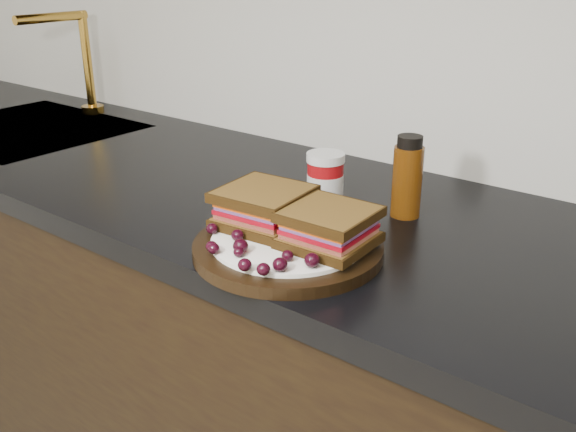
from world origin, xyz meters
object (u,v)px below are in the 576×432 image
object	(u,v)px
sandwich_left	(264,207)
oil_bottle	(407,177)
condiment_jar	(325,180)
plate	(288,248)

from	to	relation	value
sandwich_left	oil_bottle	bearing A→B (deg)	55.04
sandwich_left	condiment_jar	world-z (taller)	condiment_jar
condiment_jar	sandwich_left	bearing A→B (deg)	-88.55
condiment_jar	oil_bottle	xyz separation A→B (m)	(0.13, 0.05, 0.02)
sandwich_left	condiment_jar	xyz separation A→B (m)	(-0.00, 0.17, -0.00)
plate	sandwich_left	world-z (taller)	sandwich_left
sandwich_left	condiment_jar	bearing A→B (deg)	86.42
oil_bottle	condiment_jar	bearing A→B (deg)	-159.06
plate	oil_bottle	size ratio (longest dim) A/B	2.03
plate	condiment_jar	world-z (taller)	condiment_jar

